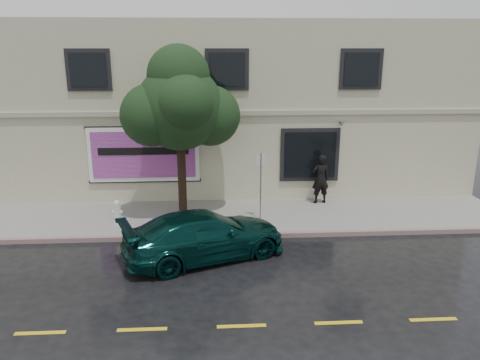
{
  "coord_description": "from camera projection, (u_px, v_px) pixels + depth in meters",
  "views": [
    {
      "loc": [
        -0.58,
        -12.61,
        6.02
      ],
      "look_at": [
        0.31,
        2.2,
        1.77
      ],
      "focal_mm": 35.0,
      "sensor_mm": 36.0,
      "label": 1
    }
  ],
  "objects": [
    {
      "name": "pedestrian",
      "position": [
        320.0,
        179.0,
        17.97
      ],
      "size": [
        0.77,
        0.58,
        1.92
      ],
      "primitive_type": "imported",
      "rotation": [
        0.0,
        0.0,
        3.33
      ],
      "color": "black",
      "rests_on": "sidewalk"
    },
    {
      "name": "fire_hydrant",
      "position": [
        117.0,
        212.0,
        15.98
      ],
      "size": [
        0.35,
        0.32,
        0.84
      ],
      "rotation": [
        0.0,
        0.0,
        0.16
      ],
      "color": "silver",
      "rests_on": "sidewalk"
    },
    {
      "name": "sidewalk",
      "position": [
        230.0,
        217.0,
        16.89
      ],
      "size": [
        20.0,
        3.5,
        0.15
      ],
      "primitive_type": "cube",
      "color": "#999891",
      "rests_on": "ground"
    },
    {
      "name": "curb",
      "position": [
        232.0,
        236.0,
        15.21
      ],
      "size": [
        20.0,
        0.18,
        0.16
      ],
      "primitive_type": "cube",
      "color": "slate",
      "rests_on": "ground"
    },
    {
      "name": "car",
      "position": [
        205.0,
        235.0,
        13.66
      ],
      "size": [
        5.24,
        3.75,
        1.4
      ],
      "primitive_type": "imported",
      "rotation": [
        0.0,
        0.0,
        1.95
      ],
      "color": "#072D2A",
      "rests_on": "ground"
    },
    {
      "name": "sign_pole",
      "position": [
        261.0,
        180.0,
        16.1
      ],
      "size": [
        0.29,
        0.06,
        2.38
      ],
      "rotation": [
        0.0,
        0.0,
        -0.14
      ],
      "color": "gray",
      "rests_on": "sidewalk"
    },
    {
      "name": "road_marking",
      "position": [
        242.0,
        326.0,
        10.43
      ],
      "size": [
        19.0,
        0.12,
        0.01
      ],
      "primitive_type": "cube",
      "color": "gold",
      "rests_on": "ground"
    },
    {
      "name": "billboard",
      "position": [
        144.0,
        155.0,
        17.76
      ],
      "size": [
        4.3,
        0.16,
        2.2
      ],
      "color": "white",
      "rests_on": "ground"
    },
    {
      "name": "ground",
      "position": [
        234.0,
        258.0,
        13.79
      ],
      "size": [
        90.0,
        90.0,
        0.0
      ],
      "primitive_type": "plane",
      "color": "black",
      "rests_on": "ground"
    },
    {
      "name": "building",
      "position": [
        225.0,
        103.0,
        21.46
      ],
      "size": [
        20.0,
        8.12,
        7.0
      ],
      "color": "beige",
      "rests_on": "ground"
    },
    {
      "name": "street_tree",
      "position": [
        180.0,
        108.0,
        15.8
      ],
      "size": [
        2.93,
        2.93,
        5.35
      ],
      "color": "black",
      "rests_on": "sidewalk"
    },
    {
      "name": "umbrella",
      "position": [
        322.0,
        145.0,
        17.6
      ],
      "size": [
        1.2,
        1.2,
        0.77
      ],
      "primitive_type": "imported",
      "rotation": [
        0.0,
        0.0,
        -0.17
      ],
      "color": "black",
      "rests_on": "pedestrian"
    }
  ]
}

